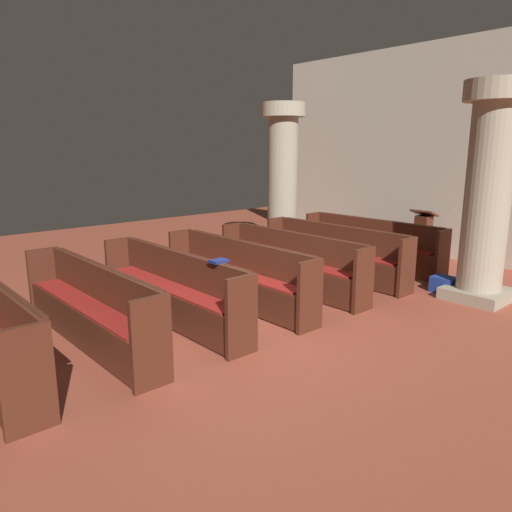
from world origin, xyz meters
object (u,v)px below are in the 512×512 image
at_px(pew_row_0, 371,242).
at_px(lectern, 422,239).
at_px(pew_row_4, 172,286).
at_px(pew_row_1, 334,250).
at_px(pew_row_5, 90,304).
at_px(pillar_far_side, 283,176).
at_px(pew_row_2, 290,260).
at_px(hymn_book, 219,261).
at_px(pew_row_3, 237,272).
at_px(kneeler_box_blue, 444,284).
at_px(pillar_aisle_side, 488,190).

height_order(pew_row_0, lectern, lectern).
bearing_deg(pew_row_4, pew_row_0, 90.00).
height_order(pew_row_1, pew_row_5, same).
bearing_deg(pew_row_5, pillar_far_side, 112.57).
height_order(pew_row_2, lectern, lectern).
xyz_separation_m(pew_row_1, pew_row_5, (0.00, -4.59, 0.00)).
xyz_separation_m(pew_row_4, hymn_book, (0.82, 0.19, 0.46)).
xyz_separation_m(pew_row_3, pillar_far_side, (-2.30, 3.24, 1.21)).
xyz_separation_m(pew_row_3, pew_row_4, (0.00, -1.15, 0.00)).
relative_size(pew_row_2, kneeler_box_blue, 8.16).
relative_size(pillar_far_side, hymn_book, 15.05).
distance_m(pew_row_0, hymn_book, 4.50).
relative_size(pew_row_2, hymn_book, 13.99).
distance_m(pew_row_1, hymn_book, 3.38).
distance_m(pew_row_0, kneeler_box_blue, 1.92).
bearing_deg(pew_row_1, pillar_far_side, 157.57).
relative_size(pew_row_4, lectern, 2.83).
relative_size(pew_row_1, pew_row_5, 1.00).
bearing_deg(hymn_book, pillar_far_side, 126.59).
bearing_deg(kneeler_box_blue, pillar_far_side, 175.65).
xyz_separation_m(pew_row_0, lectern, (0.36, 1.32, -0.05)).
distance_m(pew_row_4, pillar_far_side, 5.10).
bearing_deg(pillar_far_side, pew_row_2, -42.34).
height_order(pew_row_2, pillar_far_side, pillar_far_side).
height_order(pillar_far_side, hymn_book, pillar_far_side).
height_order(pillar_far_side, kneeler_box_blue, pillar_far_side).
bearing_deg(pew_row_5, hymn_book, 58.66).
distance_m(pew_row_1, pew_row_2, 1.15).
bearing_deg(pillar_aisle_side, pew_row_5, -114.06).
distance_m(pew_row_0, pillar_far_side, 2.61).
bearing_deg(pillar_far_side, kneeler_box_blue, -4.35).
bearing_deg(pew_row_4, lectern, 86.50).
xyz_separation_m(pillar_aisle_side, kneeler_box_blue, (-0.54, -0.04, -1.59)).
bearing_deg(lectern, pew_row_4, -93.50).
height_order(pew_row_5, hymn_book, hymn_book).
height_order(pew_row_2, hymn_book, hymn_book).
bearing_deg(pew_row_3, pew_row_0, 90.00).
height_order(pew_row_1, lectern, lectern).
distance_m(pew_row_0, pew_row_1, 1.15).
distance_m(pew_row_2, pillar_far_side, 3.34).
distance_m(pew_row_0, lectern, 1.37).
distance_m(pew_row_0, pew_row_3, 3.44).
height_order(pew_row_0, pillar_aisle_side, pillar_aisle_side).
height_order(pew_row_1, pew_row_2, same).
relative_size(pew_row_3, pillar_far_side, 0.93).
bearing_deg(pew_row_1, pew_row_4, -90.00).
bearing_deg(pew_row_2, hymn_book, -68.80).
relative_size(pew_row_0, pillar_far_side, 0.93).
bearing_deg(pew_row_4, kneeler_box_blue, 66.01).
height_order(lectern, hymn_book, lectern).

